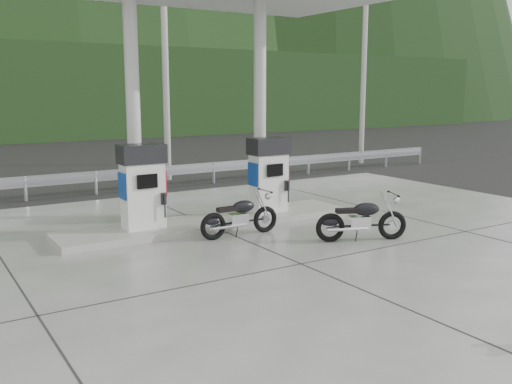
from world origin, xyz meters
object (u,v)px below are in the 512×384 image
motorcycle_left (240,217)px  motorcycle_right (362,220)px  gas_pump_left (143,187)px  gas_pump_right (269,175)px

motorcycle_left → motorcycle_right: motorcycle_right is taller
motorcycle_left → motorcycle_right: 2.55m
gas_pump_left → gas_pump_right: (3.20, 0.00, 0.00)m
gas_pump_left → gas_pump_right: same height
motorcycle_right → gas_pump_right: bearing=122.1°
gas_pump_right → gas_pump_left: bearing=180.0°
gas_pump_left → gas_pump_right: 3.20m
gas_pump_left → motorcycle_left: gas_pump_left is taller
motorcycle_left → motorcycle_right: size_ratio=0.96×
gas_pump_left → motorcycle_left: 2.16m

